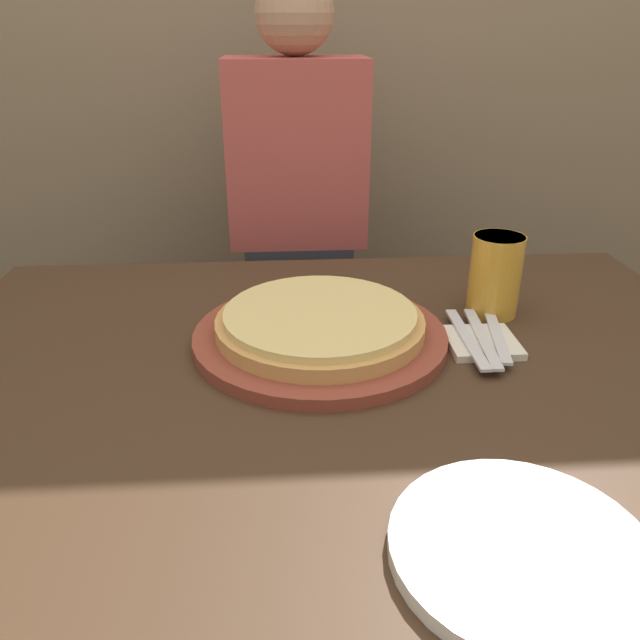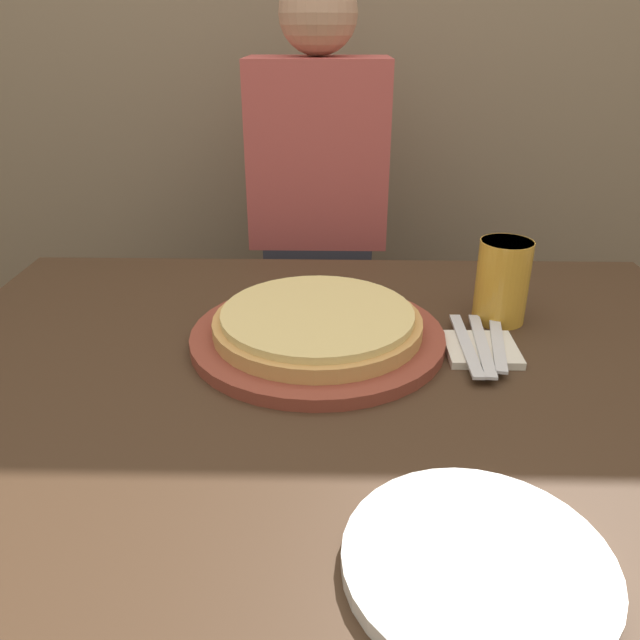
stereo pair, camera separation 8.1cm
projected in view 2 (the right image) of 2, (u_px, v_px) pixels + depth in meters
name	position (u px, v px, depth m)	size (l,w,h in m)	color
dining_table	(333.00, 583.00, 1.05)	(1.30, 1.06, 0.77)	#3D2819
pizza_on_board	(320.00, 329.00, 1.00)	(0.41, 0.41, 0.06)	brown
beer_glass	(505.00, 278.00, 1.05)	(0.09, 0.09, 0.14)	gold
dinner_plate	(481.00, 563.00, 0.58)	(0.26, 0.26, 0.02)	white
napkin_stack	(484.00, 349.00, 0.97)	(0.11, 0.11, 0.01)	beige
fork	(468.00, 344.00, 0.97)	(0.02, 0.21, 0.00)	silver
dinner_knife	(484.00, 344.00, 0.97)	(0.03, 0.21, 0.00)	silver
spoon	(501.00, 345.00, 0.97)	(0.05, 0.18, 0.00)	silver
diner_person	(320.00, 270.00, 1.60)	(0.32, 0.20, 1.35)	#33333D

